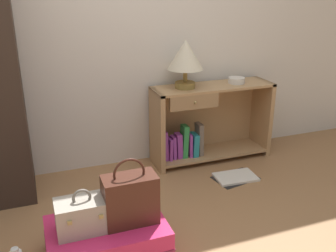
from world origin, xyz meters
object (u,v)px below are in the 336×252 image
(open_book_on_floor, at_px, (235,177))
(bookshelf, at_px, (206,123))
(handbag, at_px, (130,199))
(table_lamp, at_px, (185,57))
(bowl, at_px, (236,80))
(suitcase_large, at_px, (107,240))
(train_case, at_px, (83,215))

(open_book_on_floor, bearing_deg, bookshelf, 98.32)
(open_book_on_floor, bearing_deg, handbag, -150.25)
(table_lamp, height_order, handbag, table_lamp)
(bowl, xyz_separation_m, handbag, (-1.25, -1.03, -0.34))
(suitcase_large, relative_size, open_book_on_floor, 1.77)
(table_lamp, distance_m, handbag, 1.42)
(handbag, xyz_separation_m, open_book_on_floor, (1.05, 0.60, -0.36))
(bookshelf, height_order, handbag, bookshelf)
(handbag, bearing_deg, suitcase_large, 172.25)
(table_lamp, height_order, suitcase_large, table_lamp)
(train_case, relative_size, handbag, 0.74)
(handbag, bearing_deg, table_lamp, 53.59)
(bookshelf, xyz_separation_m, handbag, (-0.98, -1.05, 0.03))
(table_lamp, xyz_separation_m, train_case, (-1.04, -1.03, -0.64))
(bowl, distance_m, open_book_on_floor, 0.85)
(suitcase_large, height_order, open_book_on_floor, suitcase_large)
(table_lamp, relative_size, open_book_on_floor, 1.03)
(bowl, bearing_deg, bookshelf, 175.88)
(table_lamp, bearing_deg, bowl, -0.96)
(bowl, bearing_deg, train_case, -146.19)
(bookshelf, relative_size, suitcase_large, 1.56)
(handbag, bearing_deg, bookshelf, 46.96)
(table_lamp, height_order, train_case, table_lamp)
(table_lamp, xyz_separation_m, suitcase_large, (-0.91, -1.02, -0.84))
(bowl, bearing_deg, suitcase_large, -144.05)
(bowl, relative_size, train_case, 0.48)
(bowl, xyz_separation_m, open_book_on_floor, (-0.21, -0.43, -0.70))
(table_lamp, bearing_deg, bookshelf, 3.04)
(table_lamp, xyz_separation_m, handbag, (-0.77, -1.04, -0.58))
(bookshelf, distance_m, open_book_on_floor, 0.57)
(bowl, distance_m, suitcase_large, 1.83)
(suitcase_large, xyz_separation_m, open_book_on_floor, (1.19, 0.58, -0.10))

